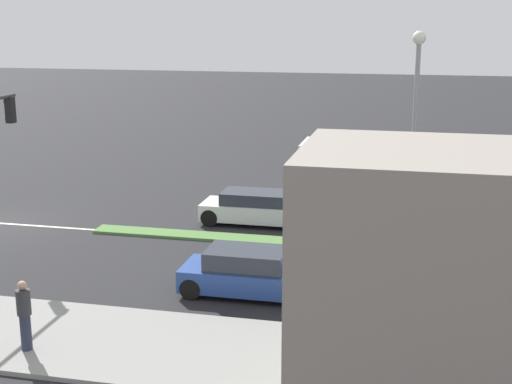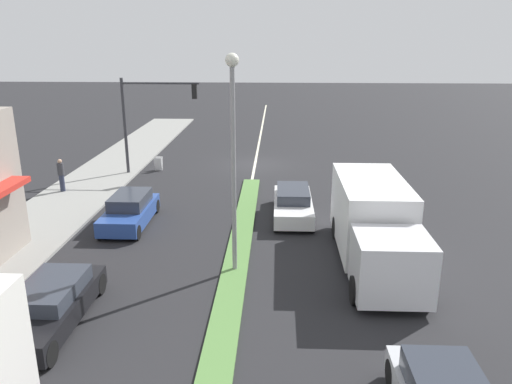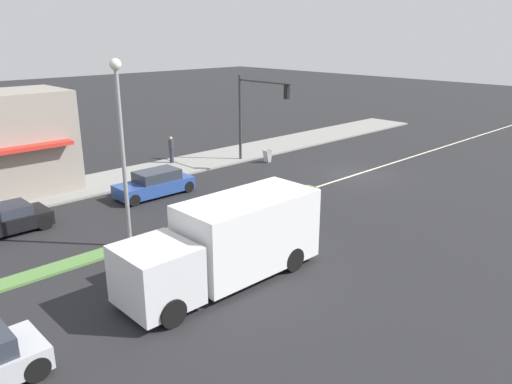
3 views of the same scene
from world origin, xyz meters
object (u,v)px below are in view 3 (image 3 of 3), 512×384
Objects in this scene: street_lamp at (121,131)px; warning_aframe_sign at (267,156)px; traffic_signal_main at (255,105)px; pedestrian at (171,149)px; coupe_blue at (155,184)px; delivery_truck at (229,241)px; van_white at (268,212)px.

warning_aframe_sign is (5.93, -13.79, -4.35)m from street_lamp.
traffic_signal_main is 0.76× the size of street_lamp.
traffic_signal_main is 6.69× the size of warning_aframe_sign.
pedestrian is 6.61m from coupe_blue.
traffic_signal_main is 9.08m from coupe_blue.
coupe_blue is at bearing 97.62° from traffic_signal_main.
traffic_signal_main is 6.20m from pedestrian.
street_lamp reaches higher than traffic_signal_main.
street_lamp is at bearing 138.62° from coupe_blue.
pedestrian is at bearing -41.67° from street_lamp.
delivery_truck is at bearing 130.66° from warning_aframe_sign.
traffic_signal_main is at bearing 78.54° from warning_aframe_sign.
coupe_blue is (-4.90, 4.41, -0.39)m from pedestrian.
van_white is at bearing -59.22° from delivery_truck.
delivery_truck reaches higher than pedestrian.
warning_aframe_sign is 0.20× the size of coupe_blue.
coupe_blue is (5.00, -4.40, -4.13)m from street_lamp.
traffic_signal_main is at bearing -82.38° from coupe_blue.
pedestrian is at bearing -27.47° from delivery_truck.
coupe_blue is at bearing -41.38° from street_lamp.
delivery_truck reaches higher than warning_aframe_sign.
warning_aframe_sign is at bearing -84.36° from coupe_blue.
warning_aframe_sign is 0.18× the size of van_white.
traffic_signal_main is 1.22× the size of van_white.
pedestrian reaches higher than warning_aframe_sign.
van_white is 1.10× the size of coupe_blue.
pedestrian is 0.38× the size of van_white.
warning_aframe_sign is 0.11× the size of delivery_truck.
traffic_signal_main is at bearing -40.24° from van_white.
coupe_blue is (-1.12, 8.41, -3.25)m from traffic_signal_main.
street_lamp reaches higher than coupe_blue.
delivery_truck is at bearing 120.78° from van_white.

